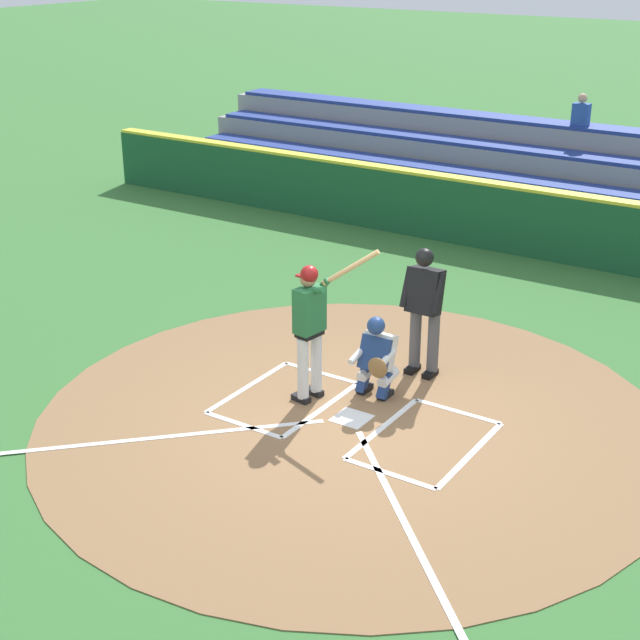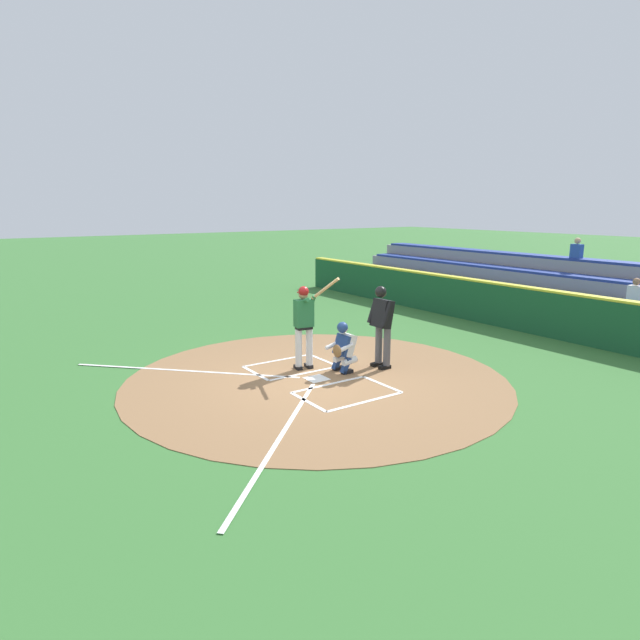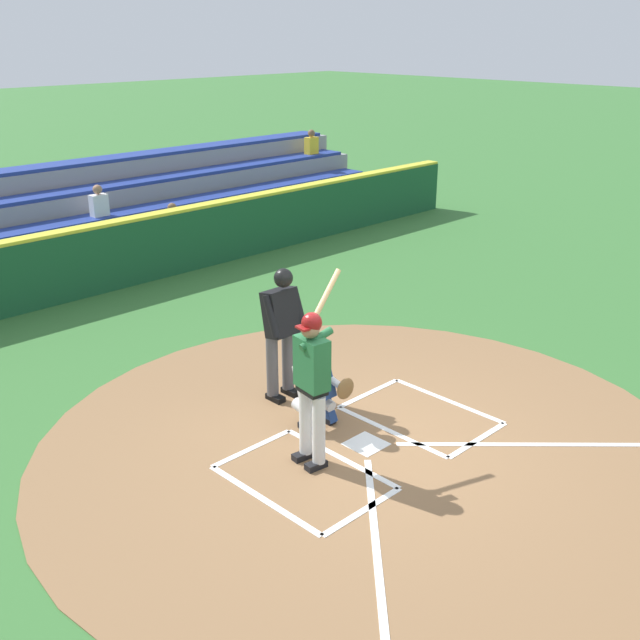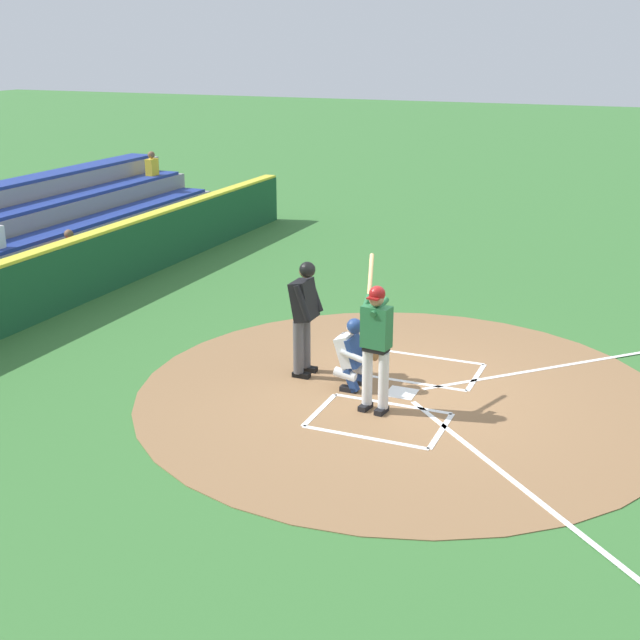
{
  "view_description": "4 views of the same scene",
  "coord_description": "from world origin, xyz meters",
  "px_view_note": "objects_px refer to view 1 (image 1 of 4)",
  "views": [
    {
      "loc": [
        -5.47,
        9.11,
        5.75
      ],
      "look_at": [
        0.44,
        0.07,
        1.29
      ],
      "focal_mm": 53.05,
      "sensor_mm": 36.0,
      "label": 1
    },
    {
      "loc": [
        -8.99,
        6.03,
        3.59
      ],
      "look_at": [
        0.1,
        -0.15,
        1.24
      ],
      "focal_mm": 30.21,
      "sensor_mm": 36.0,
      "label": 2
    },
    {
      "loc": [
        6.1,
        5.38,
        4.76
      ],
      "look_at": [
        -0.38,
        -1.18,
        1.21
      ],
      "focal_mm": 42.83,
      "sensor_mm": 36.0,
      "label": 3
    },
    {
      "loc": [
        11.51,
        3.49,
        5.13
      ],
      "look_at": [
        0.04,
        -1.32,
        1.02
      ],
      "focal_mm": 48.21,
      "sensor_mm": 36.0,
      "label": 4
    }
  ],
  "objects_px": {
    "baseball": "(302,399)",
    "catcher": "(377,355)",
    "batter": "(311,323)",
    "plate_umpire": "(424,303)"
  },
  "relations": [
    {
      "from": "catcher",
      "to": "baseball",
      "type": "height_order",
      "value": "catcher"
    },
    {
      "from": "baseball",
      "to": "batter",
      "type": "bearing_deg",
      "value": -120.22
    },
    {
      "from": "baseball",
      "to": "catcher",
      "type": "bearing_deg",
      "value": -136.46
    },
    {
      "from": "plate_umpire",
      "to": "baseball",
      "type": "bearing_deg",
      "value": 59.55
    },
    {
      "from": "batter",
      "to": "catcher",
      "type": "xyz_separation_m",
      "value": [
        -0.66,
        -0.58,
        -0.51
      ]
    },
    {
      "from": "batter",
      "to": "catcher",
      "type": "distance_m",
      "value": 1.01
    },
    {
      "from": "catcher",
      "to": "baseball",
      "type": "xyz_separation_m",
      "value": [
        0.72,
        0.69,
        -0.55
      ]
    },
    {
      "from": "batter",
      "to": "plate_umpire",
      "type": "relative_size",
      "value": 1.14
    },
    {
      "from": "batter",
      "to": "baseball",
      "type": "xyz_separation_m",
      "value": [
        0.06,
        0.11,
        -1.06
      ]
    },
    {
      "from": "batter",
      "to": "plate_umpire",
      "type": "distance_m",
      "value": 1.72
    }
  ]
}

